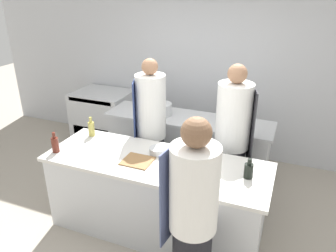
{
  "coord_description": "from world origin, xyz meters",
  "views": [
    {
      "loc": [
        1.23,
        -2.71,
        2.59
      ],
      "look_at": [
        0.0,
        0.35,
        1.13
      ],
      "focal_mm": 35.0,
      "sensor_mm": 36.0,
      "label": 1
    }
  ],
  "objects_px": {
    "oven_range": "(104,118)",
    "bottle_olive_oil": "(249,170)",
    "chef_at_prep_near": "(193,219)",
    "chef_at_stove": "(232,141)",
    "bottle_wine": "(200,173)",
    "stockpot": "(161,109)",
    "bowl_ceramic_blue": "(179,173)",
    "bowl_mixing_large": "(158,151)",
    "chef_at_pass_far": "(151,130)",
    "bottle_vinegar": "(55,144)",
    "cup": "(209,176)",
    "bottle_cooking_oil": "(91,128)",
    "bowl_prep_small": "(199,155)"
  },
  "relations": [
    {
      "from": "chef_at_stove",
      "to": "chef_at_pass_far",
      "type": "height_order",
      "value": "chef_at_stove"
    },
    {
      "from": "bottle_vinegar",
      "to": "bowl_mixing_large",
      "type": "xyz_separation_m",
      "value": [
        1.05,
        0.37,
        -0.06
      ]
    },
    {
      "from": "chef_at_prep_near",
      "to": "chef_at_stove",
      "type": "height_order",
      "value": "chef_at_stove"
    },
    {
      "from": "chef_at_prep_near",
      "to": "cup",
      "type": "distance_m",
      "value": 0.58
    },
    {
      "from": "bowl_ceramic_blue",
      "to": "bottle_cooking_oil",
      "type": "bearing_deg",
      "value": 160.05
    },
    {
      "from": "oven_range",
      "to": "bottle_olive_oil",
      "type": "xyz_separation_m",
      "value": [
        2.68,
        -1.67,
        0.51
      ]
    },
    {
      "from": "bottle_vinegar",
      "to": "cup",
      "type": "height_order",
      "value": "bottle_vinegar"
    },
    {
      "from": "bottle_vinegar",
      "to": "stockpot",
      "type": "xyz_separation_m",
      "value": [
        0.64,
        1.43,
        -0.01
      ]
    },
    {
      "from": "oven_range",
      "to": "chef_at_stove",
      "type": "height_order",
      "value": "chef_at_stove"
    },
    {
      "from": "chef_at_prep_near",
      "to": "chef_at_pass_far",
      "type": "xyz_separation_m",
      "value": [
        -0.98,
        1.35,
        0.03
      ]
    },
    {
      "from": "bottle_olive_oil",
      "to": "bottle_wine",
      "type": "relative_size",
      "value": 0.7
    },
    {
      "from": "chef_at_prep_near",
      "to": "bowl_mixing_large",
      "type": "distance_m",
      "value": 1.1
    },
    {
      "from": "oven_range",
      "to": "bottle_olive_oil",
      "type": "height_order",
      "value": "bottle_olive_oil"
    },
    {
      "from": "bottle_wine",
      "to": "bowl_mixing_large",
      "type": "bearing_deg",
      "value": 146.59
    },
    {
      "from": "bowl_ceramic_blue",
      "to": "stockpot",
      "type": "relative_size",
      "value": 0.76
    },
    {
      "from": "stockpot",
      "to": "bowl_ceramic_blue",
      "type": "bearing_deg",
      "value": -61.03
    },
    {
      "from": "chef_at_stove",
      "to": "bottle_vinegar",
      "type": "height_order",
      "value": "chef_at_stove"
    },
    {
      "from": "chef_at_stove",
      "to": "bowl_ceramic_blue",
      "type": "relative_size",
      "value": 8.03
    },
    {
      "from": "chef_at_prep_near",
      "to": "bottle_wine",
      "type": "xyz_separation_m",
      "value": [
        -0.09,
        0.48,
        0.13
      ]
    },
    {
      "from": "chef_at_prep_near",
      "to": "cup",
      "type": "relative_size",
      "value": 19.85
    },
    {
      "from": "chef_at_prep_near",
      "to": "chef_at_pass_far",
      "type": "height_order",
      "value": "chef_at_pass_far"
    },
    {
      "from": "bottle_vinegar",
      "to": "stockpot",
      "type": "bearing_deg",
      "value": 65.77
    },
    {
      "from": "bottle_wine",
      "to": "stockpot",
      "type": "bearing_deg",
      "value": 124.64
    },
    {
      "from": "bowl_mixing_large",
      "to": "bottle_olive_oil",
      "type": "bearing_deg",
      "value": -6.45
    },
    {
      "from": "bottle_wine",
      "to": "bottle_vinegar",
      "type": "bearing_deg",
      "value": 179.5
    },
    {
      "from": "bottle_vinegar",
      "to": "bottle_wine",
      "type": "relative_size",
      "value": 0.81
    },
    {
      "from": "chef_at_pass_far",
      "to": "bottle_vinegar",
      "type": "height_order",
      "value": "chef_at_pass_far"
    },
    {
      "from": "oven_range",
      "to": "bottle_olive_oil",
      "type": "bearing_deg",
      "value": -31.97
    },
    {
      "from": "chef_at_stove",
      "to": "stockpot",
      "type": "distance_m",
      "value": 1.2
    },
    {
      "from": "bowl_prep_small",
      "to": "bowl_ceramic_blue",
      "type": "height_order",
      "value": "bowl_ceramic_blue"
    },
    {
      "from": "bowl_ceramic_blue",
      "to": "cup",
      "type": "xyz_separation_m",
      "value": [
        0.28,
        0.05,
        0.0
      ]
    },
    {
      "from": "chef_at_stove",
      "to": "stockpot",
      "type": "height_order",
      "value": "chef_at_stove"
    },
    {
      "from": "chef_at_prep_near",
      "to": "bottle_cooking_oil",
      "type": "height_order",
      "value": "chef_at_prep_near"
    },
    {
      "from": "bowl_mixing_large",
      "to": "stockpot",
      "type": "bearing_deg",
      "value": 111.16
    },
    {
      "from": "bowl_ceramic_blue",
      "to": "chef_at_stove",
      "type": "bearing_deg",
      "value": 70.81
    },
    {
      "from": "chef_at_stove",
      "to": "bowl_mixing_large",
      "type": "bearing_deg",
      "value": -66.88
    },
    {
      "from": "chef_at_stove",
      "to": "chef_at_pass_far",
      "type": "bearing_deg",
      "value": -101.7
    },
    {
      "from": "oven_range",
      "to": "chef_at_stove",
      "type": "bearing_deg",
      "value": -22.47
    },
    {
      "from": "chef_at_prep_near",
      "to": "chef_at_stove",
      "type": "relative_size",
      "value": 0.97
    },
    {
      "from": "bowl_ceramic_blue",
      "to": "oven_range",
      "type": "bearing_deg",
      "value": 137.31
    },
    {
      "from": "chef_at_prep_near",
      "to": "stockpot",
      "type": "relative_size",
      "value": 5.88
    },
    {
      "from": "bottle_olive_oil",
      "to": "bowl_mixing_large",
      "type": "bearing_deg",
      "value": 173.55
    },
    {
      "from": "oven_range",
      "to": "bowl_mixing_large",
      "type": "height_order",
      "value": "bowl_mixing_large"
    },
    {
      "from": "cup",
      "to": "chef_at_prep_near",
      "type": "bearing_deg",
      "value": -87.13
    },
    {
      "from": "oven_range",
      "to": "chef_at_prep_near",
      "type": "height_order",
      "value": "chef_at_prep_near"
    },
    {
      "from": "oven_range",
      "to": "chef_at_prep_near",
      "type": "distance_m",
      "value": 3.42
    },
    {
      "from": "chef_at_stove",
      "to": "bowl_mixing_large",
      "type": "height_order",
      "value": "chef_at_stove"
    },
    {
      "from": "bowl_mixing_large",
      "to": "bowl_ceramic_blue",
      "type": "xyz_separation_m",
      "value": [
        0.37,
        -0.34,
        0.0
      ]
    },
    {
      "from": "bottle_wine",
      "to": "stockpot",
      "type": "distance_m",
      "value": 1.75
    },
    {
      "from": "bottle_cooking_oil",
      "to": "bowl_mixing_large",
      "type": "relative_size",
      "value": 1.29
    }
  ]
}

